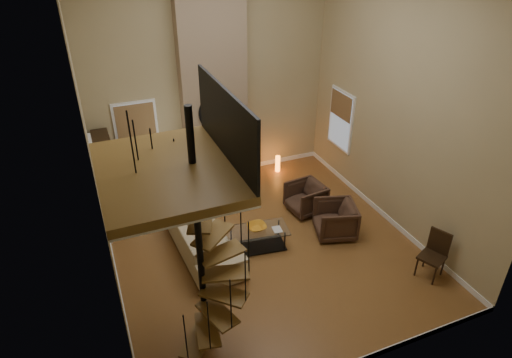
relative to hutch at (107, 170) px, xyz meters
name	(u,v)px	position (x,y,z in m)	size (l,w,h in m)	color
ground	(263,245)	(2.75, -2.82, -0.95)	(6.00, 6.50, 0.01)	#9E6933
back_wall	(211,75)	(2.75, 0.43, 1.80)	(6.00, 0.02, 5.50)	tan
front_wall	(370,223)	(2.75, -6.07, 1.80)	(6.00, 0.02, 5.50)	tan
left_wall	(91,154)	(-0.25, -2.82, 1.80)	(0.02, 6.50, 5.50)	tan
right_wall	(400,102)	(5.75, -2.82, 1.80)	(0.02, 6.50, 5.50)	tan
baseboard_back	(216,173)	(2.75, 0.42, -0.89)	(6.00, 0.02, 0.12)	white
baseboard_left	(118,280)	(-0.24, -2.82, -0.89)	(0.02, 6.50, 0.12)	white
baseboard_right	(381,212)	(5.74, -2.82, -0.89)	(0.02, 6.50, 0.12)	white
chimney_breast	(213,77)	(2.75, 0.24, 1.80)	(1.60, 0.38, 5.50)	#927A5F
hearth	(224,186)	(2.75, -0.25, -0.93)	(1.50, 0.60, 0.04)	black
firebox	(220,163)	(2.75, 0.04, -0.40)	(0.95, 0.02, 0.72)	black
mantel	(220,143)	(2.75, -0.04, 0.20)	(1.70, 0.18, 0.06)	white
mirror_frame	(217,112)	(2.75, 0.02, 1.00)	(0.94, 0.94, 0.10)	black
mirror_disc	(217,112)	(2.75, 0.03, 1.00)	(0.80, 0.80, 0.01)	white
vase_left	(197,141)	(2.20, 0.00, 0.35)	(0.24, 0.24, 0.25)	black
vase_right	(241,134)	(3.35, 0.00, 0.33)	(0.20, 0.20, 0.21)	#185750
window_back	(137,131)	(0.85, 0.40, 0.67)	(1.02, 0.06, 1.52)	white
window_right	(341,119)	(5.72, -0.82, 0.68)	(0.06, 1.02, 1.52)	white
entry_door	(101,189)	(-0.21, -1.02, 0.10)	(0.10, 1.05, 2.16)	white
loft	(174,166)	(0.70, -4.62, 2.29)	(1.70, 2.20, 1.09)	brown
spiral_stair	(201,250)	(0.97, -4.61, 0.83)	(1.47, 1.47, 4.06)	black
hutch	(107,170)	(0.00, 0.00, 0.00)	(0.37, 0.79, 1.76)	black
sofa	(201,235)	(1.51, -2.48, -0.55)	(2.52, 0.99, 0.74)	tan
armchair_near	(308,197)	(4.24, -2.01, -0.60)	(0.77, 0.80, 0.72)	#442C1F
armchair_far	(339,220)	(4.42, -3.06, -0.60)	(0.83, 0.85, 0.77)	#442C1F
coffee_table	(258,237)	(2.60, -2.86, -0.67)	(1.32, 0.79, 0.46)	silver
bowl	(257,227)	(2.60, -2.81, -0.45)	(0.39, 0.39, 0.10)	orange
book	(276,230)	(2.95, -3.01, -0.49)	(0.18, 0.24, 0.02)	gray
floor_lamp	(170,151)	(1.41, -0.52, 0.46)	(0.39, 0.39, 1.70)	black
accent_lamp	(278,164)	(4.36, -0.06, -0.70)	(0.13, 0.13, 0.45)	orange
side_chair	(435,252)	(5.40, -4.86, -0.42)	(0.57, 0.57, 0.95)	black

